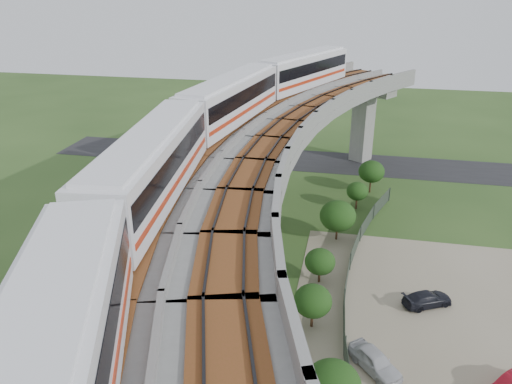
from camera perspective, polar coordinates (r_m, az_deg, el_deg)
ground at (r=37.15m, az=-3.42°, el=-11.44°), size 160.00×160.00×0.00m
dirt_lot at (r=35.05m, az=19.22°, el=-15.27°), size 18.00×26.00×0.04m
asphalt_road at (r=63.62m, az=3.52°, el=3.77°), size 60.00×8.00×0.03m
viaduct at (r=32.13m, az=2.83°, el=1.16°), size 19.58×73.98×11.40m
metro_train at (r=31.81m, az=-3.31°, el=7.13°), size 10.67×61.34×3.64m
fence at (r=35.81m, az=12.16°, el=-12.01°), size 3.87×38.73×1.50m
tree_0 at (r=54.04m, az=13.06°, el=2.29°), size 2.73×2.73×3.55m
tree_1 at (r=49.94m, az=11.51°, el=0.09°), size 2.13×2.13×2.82m
tree_2 at (r=43.53m, az=9.33°, el=-2.71°), size 3.13×3.13×3.64m
tree_3 at (r=37.61m, az=7.33°, el=-7.90°), size 2.28×2.28×2.76m
tree_4 at (r=32.97m, az=6.51°, el=-12.27°), size 2.49×2.49×3.10m
car_white at (r=31.32m, az=13.45°, el=-18.27°), size 3.47×3.73×1.24m
car_dark at (r=37.48m, az=18.98°, el=-11.47°), size 3.81×2.95×1.03m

